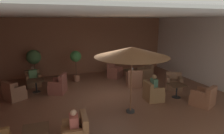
# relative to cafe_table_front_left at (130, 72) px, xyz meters

# --- Properties ---
(ground_plane) EXTENTS (10.59, 10.08, 0.02)m
(ground_plane) POSITION_rel_cafe_table_front_left_xyz_m (-1.84, -2.44, -0.47)
(ground_plane) COLOR brown
(wall_back_brick) EXTENTS (10.59, 0.08, 3.53)m
(wall_back_brick) POSITION_rel_cafe_table_front_left_xyz_m (-1.84, 2.56, 1.31)
(wall_back_brick) COLOR brown
(wall_back_brick) RESTS_ON ground_plane
(wall_right_plain) EXTENTS (0.08, 10.08, 3.53)m
(wall_right_plain) POSITION_rel_cafe_table_front_left_xyz_m (3.42, -2.44, 1.31)
(wall_right_plain) COLOR silver
(wall_right_plain) RESTS_ON ground_plane
(ceiling_slab) EXTENTS (10.59, 10.08, 0.06)m
(ceiling_slab) POSITION_rel_cafe_table_front_left_xyz_m (-1.84, -2.44, 3.10)
(ceiling_slab) COLOR silver
(ceiling_slab) RESTS_ON wall_back_brick
(cafe_table_front_left) EXTENTS (0.67, 0.67, 0.61)m
(cafe_table_front_left) POSITION_rel_cafe_table_front_left_xyz_m (0.00, 0.00, 0.00)
(cafe_table_front_left) COLOR black
(cafe_table_front_left) RESTS_ON ground_plane
(armchair_front_left_north) EXTENTS (0.82, 0.81, 0.81)m
(armchair_front_left_north) POSITION_rel_cafe_table_front_left_xyz_m (1.06, 0.16, -0.16)
(armchair_front_left_north) COLOR #856044
(armchair_front_left_north) RESTS_ON ground_plane
(armchair_front_left_east) EXTENTS (1.01, 1.01, 0.88)m
(armchair_front_left_east) POSITION_rel_cafe_table_front_left_xyz_m (-0.66, 0.84, -0.13)
(armchair_front_left_east) COLOR #905041
(armchair_front_left_east) RESTS_ON ground_plane
(armchair_front_left_south) EXTENTS (0.91, 0.96, 0.91)m
(armchair_front_left_south) POSITION_rel_cafe_table_front_left_xyz_m (-0.30, -1.04, -0.12)
(armchair_front_left_south) COLOR #8C5A43
(armchair_front_left_south) RESTS_ON ground_plane
(cafe_table_front_right) EXTENTS (0.67, 0.67, 0.61)m
(cafe_table_front_right) POSITION_rel_cafe_table_front_left_xyz_m (-5.03, -4.86, 0.02)
(cafe_table_front_right) COLOR black
(cafe_table_front_right) RESTS_ON ground_plane
(armchair_front_right_north) EXTENTS (0.79, 0.84, 0.85)m
(armchair_front_right_north) POSITION_rel_cafe_table_front_left_xyz_m (-4.01, -4.96, -0.15)
(armchair_front_right_north) COLOR brown
(armchair_front_right_north) RESTS_ON ground_plane
(cafe_table_mid_center) EXTENTS (0.72, 0.72, 0.61)m
(cafe_table_mid_center) POSITION_rel_cafe_table_front_left_xyz_m (0.81, -3.09, 0.00)
(cafe_table_mid_center) COLOR black
(cafe_table_mid_center) RESTS_ON ground_plane
(armchair_mid_center_north) EXTENTS (1.02, 1.04, 0.82)m
(armchair_mid_center_north) POSITION_rel_cafe_table_front_left_xyz_m (1.29, -4.16, -0.15)
(armchair_mid_center_north) COLOR #90593E
(armchair_mid_center_north) RESTS_ON ground_plane
(armchair_mid_center_east) EXTENTS (1.06, 1.07, 0.80)m
(armchair_mid_center_east) POSITION_rel_cafe_table_front_left_xyz_m (1.41, -2.09, -0.15)
(armchair_mid_center_east) COLOR brown
(armchair_mid_center_east) RESTS_ON ground_plane
(armchair_mid_center_south) EXTENTS (0.76, 0.81, 0.83)m
(armchair_mid_center_south) POSITION_rel_cafe_table_front_left_xyz_m (-0.36, -2.99, -0.14)
(armchair_mid_center_south) COLOR brown
(armchair_mid_center_south) RESTS_ON ground_plane
(cafe_table_rear_right) EXTENTS (0.76, 0.76, 0.61)m
(cafe_table_rear_right) POSITION_rel_cafe_table_front_left_xyz_m (-5.07, -0.23, 0.02)
(cafe_table_rear_right) COLOR black
(cafe_table_rear_right) RESTS_ON ground_plane
(armchair_rear_right_north) EXTENTS (0.97, 1.02, 0.91)m
(armchair_rear_right_north) POSITION_rel_cafe_table_front_left_xyz_m (-4.08, -0.67, -0.13)
(armchair_rear_right_north) COLOR brown
(armchair_rear_right_north) RESTS_ON ground_plane
(armchair_rear_right_east) EXTENTS (0.80, 0.80, 0.81)m
(armchair_rear_right_east) POSITION_rel_cafe_table_front_left_xyz_m (-5.22, 0.83, -0.15)
(armchair_rear_right_east) COLOR brown
(armchair_rear_right_east) RESTS_ON ground_plane
(armchair_rear_right_south) EXTENTS (1.03, 1.07, 0.84)m
(armchair_rear_right_south) POSITION_rel_cafe_table_front_left_xyz_m (-5.98, -0.82, -0.15)
(armchair_rear_right_south) COLOR #8A5E46
(armchair_rear_right_south) RESTS_ON ground_plane
(patio_umbrella_tall_red) EXTENTS (2.66, 2.66, 2.46)m
(patio_umbrella_tall_red) POSITION_rel_cafe_table_front_left_xyz_m (-1.75, -3.71, 1.82)
(patio_umbrella_tall_red) COLOR #2D2D2D
(patio_umbrella_tall_red) RESTS_ON ground_plane
(potted_tree_left_corner) EXTENTS (0.62, 0.62, 1.73)m
(potted_tree_left_corner) POSITION_rel_cafe_table_front_left_xyz_m (-2.94, 0.94, 0.78)
(potted_tree_left_corner) COLOR #A1654A
(potted_tree_left_corner) RESTS_ON ground_plane
(potted_tree_mid_left) EXTENTS (0.80, 0.80, 1.78)m
(potted_tree_mid_left) POSITION_rel_cafe_table_front_left_xyz_m (-5.14, 1.77, 0.83)
(potted_tree_mid_left) COLOR #A8694D
(potted_tree_mid_left) RESTS_ON ground_plane
(patron_blue_shirt) EXTENTS (0.42, 0.29, 0.60)m
(patron_blue_shirt) POSITION_rel_cafe_table_front_left_xyz_m (-5.22, 0.80, 0.24)
(patron_blue_shirt) COLOR #517E50
(patron_blue_shirt) RESTS_ON ground_plane
(patron_by_window) EXTENTS (0.27, 0.40, 0.62)m
(patron_by_window) POSITION_rel_cafe_table_front_left_xyz_m (-4.05, -4.95, 0.21)
(patron_by_window) COLOR #AD5246
(patron_by_window) RESTS_ON ground_plane
(patron_with_friend) EXTENTS (0.23, 0.37, 0.69)m
(patron_with_friend) POSITION_rel_cafe_table_front_left_xyz_m (-0.32, -2.99, 0.30)
(patron_with_friend) COLOR #446B51
(patron_with_friend) RESTS_ON ground_plane
(iced_drink_cup) EXTENTS (0.08, 0.08, 0.11)m
(iced_drink_cup) POSITION_rel_cafe_table_front_left_xyz_m (0.14, 0.04, 0.21)
(iced_drink_cup) COLOR white
(iced_drink_cup) RESTS_ON cafe_table_front_left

